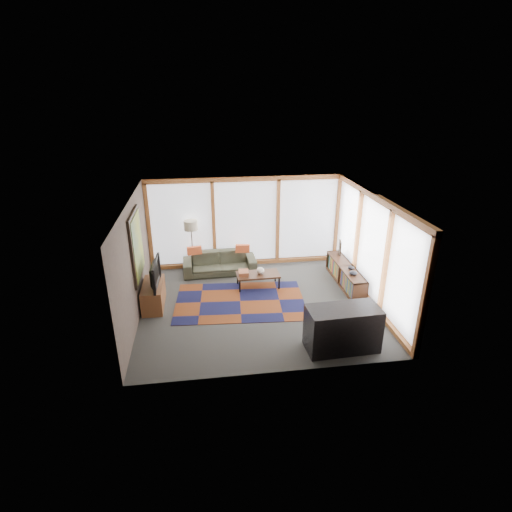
{
  "coord_description": "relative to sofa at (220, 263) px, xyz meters",
  "views": [
    {
      "loc": [
        -1.22,
        -8.3,
        4.78
      ],
      "look_at": [
        0.0,
        0.4,
        1.1
      ],
      "focal_mm": 28.0,
      "sensor_mm": 36.0,
      "label": 1
    }
  ],
  "objects": [
    {
      "name": "tv_console",
      "position": [
        -1.65,
        -1.65,
        -0.01
      ],
      "size": [
        0.47,
        1.13,
        0.56
      ],
      "primitive_type": "cube",
      "color": "brown",
      "rests_on": "ground"
    },
    {
      "name": "floor_lamp",
      "position": [
        -0.73,
        0.14,
        0.47
      ],
      "size": [
        0.38,
        0.38,
        1.52
      ],
      "primitive_type": null,
      "color": "#302119",
      "rests_on": "ground"
    },
    {
      "name": "sofa",
      "position": [
        0.0,
        0.0,
        0.0
      ],
      "size": [
        2.03,
        0.83,
        0.59
      ],
      "primitive_type": "imported",
      "rotation": [
        0.0,
        0.0,
        0.02
      ],
      "color": "#343628",
      "rests_on": "ground"
    },
    {
      "name": "vase",
      "position": [
        1.0,
        -1.02,
        0.16
      ],
      "size": [
        0.22,
        0.22,
        0.18
      ],
      "primitive_type": "ellipsoid",
      "rotation": [
        0.0,
        0.0,
        -0.02
      ],
      "color": "beige",
      "rests_on": "coffee_table"
    },
    {
      "name": "shelf_picture",
      "position": [
        3.32,
        -0.39,
        0.43
      ],
      "size": [
        0.1,
        0.3,
        0.39
      ],
      "primitive_type": "cube",
      "rotation": [
        0.0,
        0.0,
        -0.23
      ],
      "color": "black",
      "rests_on": "bookshelf"
    },
    {
      "name": "television",
      "position": [
        -1.63,
        -1.7,
        0.57
      ],
      "size": [
        0.17,
        1.06,
        0.61
      ],
      "primitive_type": "imported",
      "rotation": [
        0.0,
        0.0,
        1.54
      ],
      "color": "black",
      "rests_on": "tv_console"
    },
    {
      "name": "bowl_b",
      "position": [
        3.29,
        -1.4,
        0.28
      ],
      "size": [
        0.21,
        0.21,
        0.09
      ],
      "primitive_type": "ellipsoid",
      "rotation": [
        0.0,
        0.0,
        -0.24
      ],
      "color": "black",
      "rests_on": "bookshelf"
    },
    {
      "name": "coffee_table",
      "position": [
        0.94,
        -1.01,
        -0.11
      ],
      "size": [
        1.11,
        0.58,
        0.37
      ],
      "primitive_type": null,
      "rotation": [
        0.0,
        0.0,
        0.03
      ],
      "color": "black",
      "rests_on": "ground"
    },
    {
      "name": "room_envelope",
      "position": [
        1.3,
        -1.39,
        1.25
      ],
      "size": [
        5.52,
        5.02,
        2.62
      ],
      "color": "#433832",
      "rests_on": "ground"
    },
    {
      "name": "rug",
      "position": [
        0.39,
        -1.74,
        -0.29
      ],
      "size": [
        3.24,
        2.21,
        0.01
      ],
      "primitive_type": "cube",
      "rotation": [
        0.0,
        0.0,
        -0.07
      ],
      "color": "maroon",
      "rests_on": "ground"
    },
    {
      "name": "ground",
      "position": [
        0.81,
        -1.95,
        -0.29
      ],
      "size": [
        5.5,
        5.5,
        0.0
      ],
      "primitive_type": "plane",
      "color": "#323330",
      "rests_on": "ground"
    },
    {
      "name": "bowl_a",
      "position": [
        3.22,
        -1.73,
        0.29
      ],
      "size": [
        0.22,
        0.22,
        0.1
      ],
      "primitive_type": "ellipsoid",
      "rotation": [
        0.0,
        0.0,
        0.09
      ],
      "color": "black",
      "rests_on": "bookshelf"
    },
    {
      "name": "book_stack",
      "position": [
        0.56,
        -1.01,
        0.12
      ],
      "size": [
        0.26,
        0.32,
        0.1
      ],
      "primitive_type": "cube",
      "rotation": [
        0.0,
        0.0,
        -0.05
      ],
      "color": "brown",
      "rests_on": "coffee_table"
    },
    {
      "name": "pillow_right",
      "position": [
        0.65,
        -0.01,
        0.4
      ],
      "size": [
        0.41,
        0.18,
        0.22
      ],
      "primitive_type": "cube",
      "rotation": [
        0.0,
        0.0,
        -0.14
      ],
      "color": "#D9562A",
      "rests_on": "sofa"
    },
    {
      "name": "bar_counter",
      "position": [
        2.2,
        -3.89,
        0.15
      ],
      "size": [
        1.44,
        0.72,
        0.89
      ],
      "primitive_type": "cube",
      "rotation": [
        0.0,
        0.0,
        0.04
      ],
      "color": "black",
      "rests_on": "ground"
    },
    {
      "name": "pillow_left",
      "position": [
        -0.68,
        0.02,
        0.4
      ],
      "size": [
        0.42,
        0.19,
        0.22
      ],
      "primitive_type": "cube",
      "rotation": [
        0.0,
        0.0,
        0.19
      ],
      "color": "#D9562A",
      "rests_on": "sofa"
    },
    {
      "name": "bookshelf",
      "position": [
        3.24,
        -1.17,
        -0.03
      ],
      "size": [
        0.39,
        2.12,
        0.53
      ],
      "primitive_type": null,
      "color": "black",
      "rests_on": "ground"
    }
  ]
}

